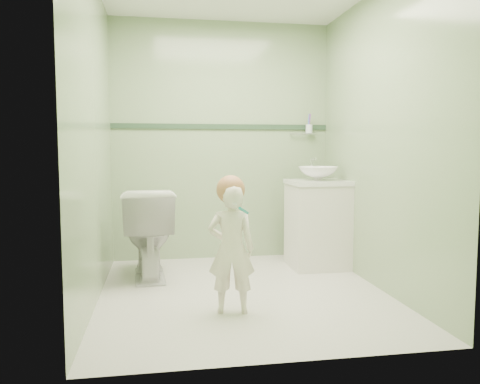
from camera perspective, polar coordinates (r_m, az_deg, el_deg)
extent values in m
plane|color=beige|center=(3.82, 0.38, -11.93)|extent=(2.50, 2.50, 0.00)
cube|color=#8EAF7C|center=(4.89, -2.17, 6.06)|extent=(2.20, 0.04, 2.40)
cube|color=#8EAF7C|center=(2.43, 5.56, 6.94)|extent=(2.20, 0.04, 2.40)
cube|color=#8EAF7C|center=(3.63, -17.07, 6.14)|extent=(0.04, 2.50, 2.40)
cube|color=#8EAF7C|center=(4.00, 16.21, 6.06)|extent=(0.04, 2.50, 2.40)
cube|color=#2A452F|center=(4.88, -2.16, 7.82)|extent=(2.20, 0.02, 0.05)
cube|color=silver|center=(4.60, 9.23, -3.95)|extent=(0.52, 0.50, 0.80)
cube|color=white|center=(4.56, 9.30, 1.15)|extent=(0.54, 0.52, 0.04)
imported|color=white|center=(4.55, 9.32, 2.20)|extent=(0.37, 0.37, 0.13)
cylinder|color=silver|center=(4.74, 8.54, 3.01)|extent=(0.03, 0.03, 0.18)
cylinder|color=silver|center=(4.69, 8.75, 3.96)|extent=(0.02, 0.12, 0.02)
cylinder|color=silver|center=(5.02, 7.52, 6.90)|extent=(0.26, 0.02, 0.02)
cylinder|color=silver|center=(5.02, 8.25, 7.47)|extent=(0.07, 0.07, 0.09)
cylinder|color=red|center=(5.04, 8.32, 8.26)|extent=(0.01, 0.01, 0.17)
cylinder|color=blue|center=(5.01, 8.19, 8.27)|extent=(0.01, 0.01, 0.17)
cylinder|color=purple|center=(5.02, 8.32, 8.27)|extent=(0.01, 0.01, 0.17)
imported|color=white|center=(4.26, -10.92, -4.80)|extent=(0.48, 0.79, 0.79)
imported|color=#EDE7CD|center=(3.28, -1.05, -6.84)|extent=(0.35, 0.26, 0.88)
sphere|color=#B07247|center=(3.24, -1.12, 0.30)|extent=(0.20, 0.20, 0.20)
cylinder|color=#0D857D|center=(3.10, 0.44, -2.24)|extent=(0.09, 0.13, 0.06)
cube|color=white|center=(3.15, -0.68, -1.41)|extent=(0.03, 0.03, 0.02)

